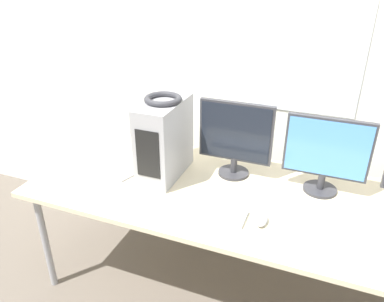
{
  "coord_description": "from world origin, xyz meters",
  "views": [
    {
      "loc": [
        0.32,
        -1.2,
        1.79
      ],
      "look_at": [
        -0.33,
        0.44,
        0.9
      ],
      "focal_mm": 35.0,
      "sensor_mm": 36.0,
      "label": 1
    }
  ],
  "objects_px": {
    "monitor_right_near": "(326,153)",
    "keyboard": "(203,210)",
    "monitor_main": "(235,137)",
    "headphones": "(163,99)",
    "pc_tower": "(164,139)",
    "mouse": "(262,220)",
    "cell_phone": "(127,175)"
  },
  "relations": [
    {
      "from": "monitor_right_near",
      "to": "keyboard",
      "type": "xyz_separation_m",
      "value": [
        -0.51,
        -0.41,
        -0.21
      ]
    },
    {
      "from": "monitor_main",
      "to": "keyboard",
      "type": "relative_size",
      "value": 1.03
    },
    {
      "from": "headphones",
      "to": "monitor_main",
      "type": "bearing_deg",
      "value": 20.66
    },
    {
      "from": "monitor_right_near",
      "to": "monitor_main",
      "type": "bearing_deg",
      "value": -179.99
    },
    {
      "from": "headphones",
      "to": "monitor_right_near",
      "type": "distance_m",
      "value": 0.89
    },
    {
      "from": "headphones",
      "to": "keyboard",
      "type": "xyz_separation_m",
      "value": [
        0.33,
        -0.27,
        -0.44
      ]
    },
    {
      "from": "pc_tower",
      "to": "keyboard",
      "type": "bearing_deg",
      "value": -39.23
    },
    {
      "from": "headphones",
      "to": "keyboard",
      "type": "bearing_deg",
      "value": -39.32
    },
    {
      "from": "keyboard",
      "to": "mouse",
      "type": "xyz_separation_m",
      "value": [
        0.29,
        0.02,
        0.01
      ]
    },
    {
      "from": "pc_tower",
      "to": "keyboard",
      "type": "height_order",
      "value": "pc_tower"
    },
    {
      "from": "pc_tower",
      "to": "monitor_right_near",
      "type": "relative_size",
      "value": 1.03
    },
    {
      "from": "monitor_right_near",
      "to": "cell_phone",
      "type": "distance_m",
      "value": 1.09
    },
    {
      "from": "monitor_main",
      "to": "headphones",
      "type": "bearing_deg",
      "value": -159.34
    },
    {
      "from": "monitor_main",
      "to": "monitor_right_near",
      "type": "relative_size",
      "value": 1.03
    },
    {
      "from": "keyboard",
      "to": "headphones",
      "type": "bearing_deg",
      "value": 140.68
    },
    {
      "from": "cell_phone",
      "to": "pc_tower",
      "type": "bearing_deg",
      "value": 46.79
    },
    {
      "from": "monitor_main",
      "to": "cell_phone",
      "type": "xyz_separation_m",
      "value": [
        -0.56,
        -0.25,
        -0.23
      ]
    },
    {
      "from": "cell_phone",
      "to": "headphones",
      "type": "bearing_deg",
      "value": 46.98
    },
    {
      "from": "monitor_main",
      "to": "keyboard",
      "type": "bearing_deg",
      "value": -94.8
    },
    {
      "from": "headphones",
      "to": "cell_phone",
      "type": "relative_size",
      "value": 1.33
    },
    {
      "from": "headphones",
      "to": "keyboard",
      "type": "distance_m",
      "value": 0.61
    },
    {
      "from": "pc_tower",
      "to": "headphones",
      "type": "distance_m",
      "value": 0.23
    },
    {
      "from": "keyboard",
      "to": "cell_phone",
      "type": "height_order",
      "value": "keyboard"
    },
    {
      "from": "mouse",
      "to": "cell_phone",
      "type": "bearing_deg",
      "value": 169.73
    },
    {
      "from": "headphones",
      "to": "cell_phone",
      "type": "height_order",
      "value": "headphones"
    },
    {
      "from": "keyboard",
      "to": "mouse",
      "type": "relative_size",
      "value": 4.21
    },
    {
      "from": "pc_tower",
      "to": "mouse",
      "type": "xyz_separation_m",
      "value": [
        0.62,
        -0.25,
        -0.2
      ]
    },
    {
      "from": "monitor_right_near",
      "to": "headphones",
      "type": "bearing_deg",
      "value": -170.73
    },
    {
      "from": "monitor_main",
      "to": "mouse",
      "type": "xyz_separation_m",
      "value": [
        0.25,
        -0.39,
        -0.22
      ]
    },
    {
      "from": "headphones",
      "to": "monitor_right_near",
      "type": "bearing_deg",
      "value": 9.27
    },
    {
      "from": "keyboard",
      "to": "monitor_right_near",
      "type": "bearing_deg",
      "value": 38.57
    },
    {
      "from": "headphones",
      "to": "monitor_main",
      "type": "height_order",
      "value": "headphones"
    }
  ]
}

